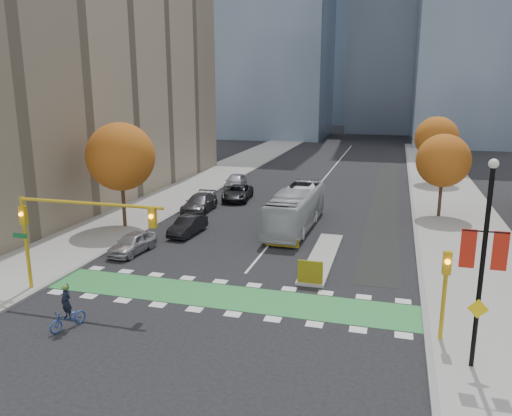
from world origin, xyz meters
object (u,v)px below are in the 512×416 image
Objects in this scene: parked_car_d at (238,193)px; traffic_signal_west at (66,222)px; hazard_board at (310,272)px; parked_car_a at (132,243)px; banner_lamppost at (483,257)px; tree_west at (121,157)px; parked_car_c at (200,203)px; bus at (296,209)px; tree_east_near at (443,161)px; cyclist at (67,314)px; traffic_signal_east at (445,282)px; parked_car_b at (188,226)px; tree_east_far at (437,138)px; parked_car_e at (235,182)px.

traffic_signal_west is at bearing -99.27° from parked_car_d.
traffic_signal_west is (-11.93, -4.71, 3.23)m from hazard_board.
banner_lamppost is at bearing -19.38° from parked_car_a.
parked_car_c is (3.64, 6.61, -4.85)m from tree_west.
bus is at bearing -20.32° from parked_car_c.
tree_east_near is 1.35× the size of parked_car_d.
tree_west is at bearing 129.77° from parked_car_a.
hazard_board is at bearing -73.38° from bus.
banner_lamppost reaches higher than cyclist.
traffic_signal_east is at bearing -57.75° from bus.
tree_west reaches higher than cyclist.
tree_east_near is 21.61m from parked_car_b.
traffic_signal_west reaches higher than hazard_board.
parked_car_d is (5.50, 11.92, -4.89)m from tree_west.
cyclist is (-18.27, -41.82, -4.52)m from tree_east_far.
traffic_signal_east reaches higher than cyclist.
parked_car_e is at bearing 122.26° from banner_lamppost.
parked_car_c reaches higher than hazard_board.
parked_car_c is (-12.36, 14.41, -0.04)m from hazard_board.
traffic_signal_east is 0.37× the size of bus.
parked_car_a is (-20.33, -15.36, -4.18)m from tree_east_near.
traffic_signal_east is at bearing 31.10° from cyclist.
parked_car_b is at bearing 112.30° from cyclist.
tree_east_far reaches higher than hazard_board.
banner_lamppost is at bearing -63.39° from traffic_signal_east.
hazard_board is 12.56m from parked_car_a.
parked_car_b is (-0.73, 15.46, -0.03)m from cyclist.
banner_lamppost is 1.57× the size of parked_car_c.
cyclist reaches higher than parked_car_e.
traffic_signal_east reaches higher than parked_car_d.
tree_west is 1.16× the size of tree_east_near.
parked_car_d is (-18.00, 26.42, -3.89)m from banner_lamppost.
tree_west is at bearing -120.92° from parked_car_c.
traffic_signal_east is 0.50× the size of banner_lamppost.
parked_car_d is 5.33m from parked_car_e.
banner_lamppost is at bearing -34.43° from parked_car_b.
tree_east_near reaches higher than parked_car_a.
bus is 8.43m from parked_car_b.
parked_car_c is at bearing 61.18° from tree_west.
parked_car_c is (-1.86, 6.97, 0.08)m from parked_car_b.
tree_east_far reaches higher than parked_car_e.
tree_west is 2.01× the size of traffic_signal_east.
parked_car_b is (-19.00, -26.36, -4.55)m from tree_east_far.
bus is (6.69, 19.37, 0.83)m from cyclist.
parked_car_c reaches higher than parked_car_b.
parked_car_e is (-12.33, 24.72, 0.05)m from hazard_board.
banner_lamppost is 32.20m from parked_car_d.
cyclist is at bearing -68.50° from tree_west.
parked_car_e is (-1.83, 17.28, 0.16)m from parked_car_b.
tree_west is 2.04× the size of parked_car_a.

